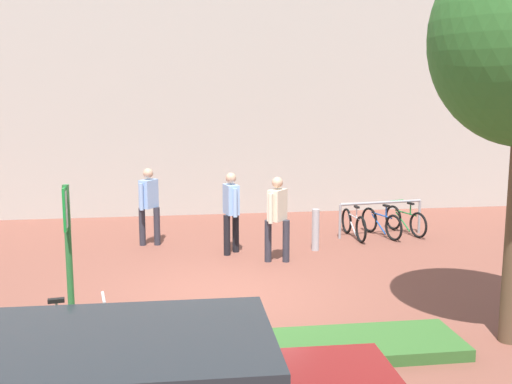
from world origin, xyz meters
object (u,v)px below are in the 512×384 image
Objects in this scene: bike_at_sign at (74,336)px; bike_rack_cluster at (380,221)px; bollard_steel at (316,230)px; parking_sign_post at (69,250)px; person_shirt_white at (149,202)px; person_shirt_blue at (231,208)px; person_casual_tan at (277,214)px.

bike_rack_cluster is at bearing 44.40° from bike_at_sign.
bike_rack_cluster is at bearing 30.53° from bollard_steel.
person_shirt_white is at bearing 82.84° from parking_sign_post.
bike_at_sign is at bearing -116.94° from person_shirt_blue.
bike_rack_cluster is 1.22× the size of person_shirt_white.
parking_sign_post is at bearing -134.61° from bike_rack_cluster.
person_shirt_blue is 1.00× the size of person_casual_tan.
bollard_steel reaches higher than bike_at_sign.
person_shirt_white reaches higher than bike_rack_cluster.
person_shirt_white is at bearing -178.74° from bike_rack_cluster.
bollard_steel is 1.34m from person_casual_tan.
person_shirt_blue is 1.97m from person_shirt_white.
person_casual_tan reaches higher than bike_rack_cluster.
bollard_steel is (-1.82, -1.07, 0.10)m from bike_rack_cluster.
parking_sign_post is 1.18m from bike_at_sign.
bollard_steel is at bearing 0.17° from person_shirt_blue.
bike_at_sign is 8.59m from bike_rack_cluster.
bike_at_sign is 1.85× the size of bollard_steel.
parking_sign_post is at bearing -82.83° from bike_at_sign.
parking_sign_post is 1.38× the size of bike_at_sign.
person_shirt_blue is at bearing 63.06° from bike_at_sign.
parking_sign_post is 1.34× the size of person_shirt_blue.
bollard_steel is 0.52× the size of person_casual_tan.
bollard_steel is (4.29, 5.13, -1.06)m from parking_sign_post.
bike_at_sign is 0.97× the size of person_shirt_blue.
person_shirt_blue and person_shirt_white have the same top height.
person_casual_tan reaches higher than bollard_steel.
person_shirt_blue reaches higher than bike_rack_cluster.
person_shirt_blue is (-1.81, -0.01, 0.53)m from bollard_steel.
bollard_steel is 0.52× the size of person_shirt_white.
person_shirt_white reaches higher than bike_at_sign.
person_shirt_blue reaches higher than bike_at_sign.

